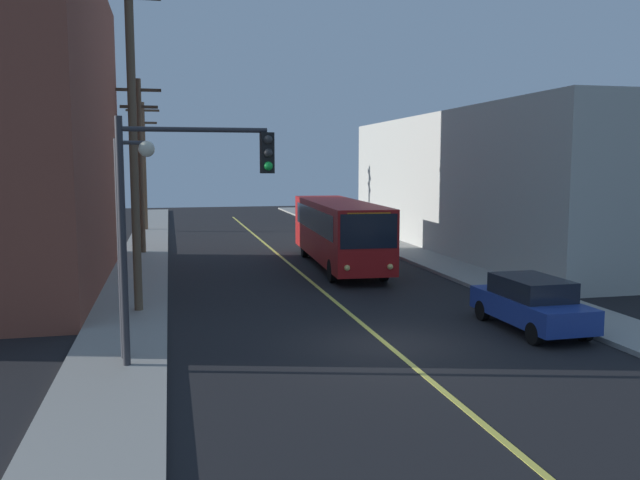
{
  "coord_description": "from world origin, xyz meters",
  "views": [
    {
      "loc": [
        -5.83,
        -16.89,
        5.04
      ],
      "look_at": [
        0.0,
        8.3,
        2.0
      ],
      "focal_mm": 36.56,
      "sensor_mm": 36.0,
      "label": 1
    }
  ],
  "objects_px": {
    "parked_car_blue": "(531,303)",
    "utility_pole_mid": "(141,158)",
    "traffic_signal_left_corner": "(187,194)",
    "city_bus": "(338,230)",
    "utility_pole_near": "(132,118)",
    "utility_pole_far": "(144,160)",
    "street_lamp_left": "(129,216)"
  },
  "relations": [
    {
      "from": "parked_car_blue",
      "to": "utility_pole_mid",
      "type": "distance_m",
      "value": 23.5
    },
    {
      "from": "utility_pole_mid",
      "to": "traffic_signal_left_corner",
      "type": "relative_size",
      "value": 1.57
    },
    {
      "from": "city_bus",
      "to": "utility_pole_near",
      "type": "height_order",
      "value": "utility_pole_near"
    },
    {
      "from": "utility_pole_mid",
      "to": "traffic_signal_left_corner",
      "type": "distance_m",
      "value": 21.11
    },
    {
      "from": "city_bus",
      "to": "parked_car_blue",
      "type": "relative_size",
      "value": 2.76
    },
    {
      "from": "city_bus",
      "to": "utility_pole_near",
      "type": "bearing_deg",
      "value": -137.28
    },
    {
      "from": "parked_car_blue",
      "to": "utility_pole_far",
      "type": "relative_size",
      "value": 0.47
    },
    {
      "from": "city_bus",
      "to": "street_lamp_left",
      "type": "bearing_deg",
      "value": -122.83
    },
    {
      "from": "utility_pole_far",
      "to": "city_bus",
      "type": "bearing_deg",
      "value": -63.41
    },
    {
      "from": "parked_car_blue",
      "to": "street_lamp_left",
      "type": "relative_size",
      "value": 0.81
    },
    {
      "from": "utility_pole_mid",
      "to": "street_lamp_left",
      "type": "distance_m",
      "value": 20.42
    },
    {
      "from": "city_bus",
      "to": "utility_pole_near",
      "type": "distance_m",
      "value": 13.29
    },
    {
      "from": "utility_pole_near",
      "to": "traffic_signal_left_corner",
      "type": "relative_size",
      "value": 1.95
    },
    {
      "from": "utility_pole_mid",
      "to": "street_lamp_left",
      "type": "xyz_separation_m",
      "value": [
        0.49,
        -20.35,
        -1.62
      ]
    },
    {
      "from": "city_bus",
      "to": "utility_pole_far",
      "type": "relative_size",
      "value": 1.31
    },
    {
      "from": "utility_pole_near",
      "to": "street_lamp_left",
      "type": "relative_size",
      "value": 2.13
    },
    {
      "from": "utility_pole_near",
      "to": "utility_pole_mid",
      "type": "height_order",
      "value": "utility_pole_near"
    },
    {
      "from": "city_bus",
      "to": "street_lamp_left",
      "type": "relative_size",
      "value": 2.23
    },
    {
      "from": "utility_pole_near",
      "to": "utility_pole_far",
      "type": "relative_size",
      "value": 1.25
    },
    {
      "from": "street_lamp_left",
      "to": "utility_pole_near",
      "type": "bearing_deg",
      "value": 91.12
    },
    {
      "from": "utility_pole_far",
      "to": "traffic_signal_left_corner",
      "type": "xyz_separation_m",
      "value": [
        2.18,
        -34.2,
        -1.03
      ]
    },
    {
      "from": "utility_pole_mid",
      "to": "traffic_signal_left_corner",
      "type": "height_order",
      "value": "utility_pole_mid"
    },
    {
      "from": "utility_pole_mid",
      "to": "traffic_signal_left_corner",
      "type": "bearing_deg",
      "value": -84.82
    },
    {
      "from": "parked_car_blue",
      "to": "utility_pole_far",
      "type": "bearing_deg",
      "value": 110.64
    },
    {
      "from": "parked_car_blue",
      "to": "utility_pole_near",
      "type": "distance_m",
      "value": 13.89
    },
    {
      "from": "city_bus",
      "to": "parked_car_blue",
      "type": "distance_m",
      "value": 13.57
    },
    {
      "from": "utility_pole_near",
      "to": "street_lamp_left",
      "type": "distance_m",
      "value": 6.21
    },
    {
      "from": "city_bus",
      "to": "traffic_signal_left_corner",
      "type": "bearing_deg",
      "value": -117.47
    },
    {
      "from": "traffic_signal_left_corner",
      "to": "street_lamp_left",
      "type": "relative_size",
      "value": 1.09
    },
    {
      "from": "city_bus",
      "to": "street_lamp_left",
      "type": "xyz_separation_m",
      "value": [
        -9.03,
        -13.99,
        1.92
      ]
    },
    {
      "from": "utility_pole_far",
      "to": "utility_pole_near",
      "type": "bearing_deg",
      "value": -88.65
    },
    {
      "from": "city_bus",
      "to": "utility_pole_far",
      "type": "bearing_deg",
      "value": 116.59
    }
  ]
}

